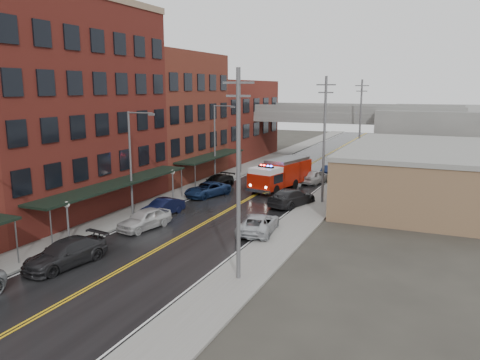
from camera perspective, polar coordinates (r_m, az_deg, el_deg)
The scene contains 30 objects.
road at distance 43.43m, azimuth -0.91°, elevation -3.38°, with size 11.00×160.00×0.02m, color black.
sidewalk_left at distance 46.82m, azimuth -9.08°, elevation -2.37°, with size 3.00×160.00×0.15m, color slate.
sidewalk_right at distance 41.03m, azimuth 8.43°, elevation -4.28°, with size 3.00×160.00×0.15m, color slate.
curb_left at distance 45.97m, azimuth -7.34°, elevation -2.57°, with size 0.30×160.00×0.15m, color gray.
curb_right at distance 41.47m, azimuth 6.23°, elevation -4.06°, with size 0.30×160.00×0.15m, color gray.
brick_building_b at distance 43.87m, azimuth -21.15°, elevation 7.92°, with size 9.00×20.00×18.00m, color #5D1F18.
brick_building_c at distance 57.73m, azimuth -8.73°, elevation 7.65°, with size 9.00×15.00×15.00m, color maroon.
brick_building_far at distance 73.20m, azimuth -1.33°, elevation 7.32°, with size 9.00×20.00×12.00m, color maroon.
tan_building at distance 49.00m, azimuth 21.52°, elevation 0.49°, with size 14.00×22.00×5.00m, color olive.
right_far_block at distance 78.55m, azimuth 23.98°, elevation 5.16°, with size 18.00×30.00×8.00m, color slate.
awning_1 at distance 40.75m, azimuth -14.72°, elevation -0.43°, with size 2.60×18.00×3.09m.
awning_2 at distance 55.32m, azimuth -3.48°, elevation 2.90°, with size 2.60×13.00×3.09m.
globe_lamp_1 at distance 35.08m, azimuth -20.32°, elevation -3.75°, with size 0.44×0.44×3.12m.
globe_lamp_2 at distance 45.88m, azimuth -8.22°, elevation 0.24°, with size 0.44×0.44×3.12m.
street_lamp_1 at distance 40.60m, azimuth -12.96°, elevation 2.76°, with size 2.64×0.22×9.00m.
street_lamp_2 at distance 54.19m, azimuth -2.86°, elevation 5.08°, with size 2.64×0.22×9.00m.
utility_pole_0 at distance 25.82m, azimuth -0.20°, elevation 0.86°, with size 1.80×0.24×12.00m.
utility_pole_1 at distance 44.68m, azimuth 10.23°, elevation 5.06°, with size 1.80×0.24×12.00m.
utility_pole_2 at distance 64.24m, azimuth 14.44°, elevation 6.70°, with size 1.80×0.24×12.00m.
overpass at distance 72.55m, azimuth 9.68°, elevation 7.12°, with size 40.00×10.00×7.50m.
fire_truck at distance 51.20m, azimuth 4.98°, elevation 0.82°, with size 5.05×9.30×3.25m.
parked_car_left_3 at distance 31.41m, azimuth -20.49°, elevation -8.35°, with size 2.27×5.58×1.62m, color black.
parked_car_left_4 at distance 37.58m, azimuth -11.57°, elevation -4.68°, with size 1.91×4.75×1.62m, color #BCBCBC.
parked_car_left_5 at distance 41.19m, azimuth -9.43°, elevation -3.31°, with size 1.54×4.42×1.46m, color black.
parked_car_left_6 at distance 47.90m, azimuth -4.00°, elevation -1.16°, with size 2.38×5.16×1.44m, color #13264A.
parked_car_left_7 at distance 51.35m, azimuth -2.85°, elevation -0.26°, with size 2.11×5.19×1.51m, color black.
parked_car_right_0 at distance 35.85m, azimuth 2.27°, elevation -5.33°, with size 2.48×5.38×1.50m, color #AEB1B7.
parked_car_right_1 at distance 44.16m, azimuth 6.32°, elevation -2.12°, with size 2.31×5.67×1.65m, color #232326.
parked_car_right_2 at distance 55.00m, azimuth 9.17°, elevation 0.44°, with size 1.94×4.81×1.64m, color #B6B6B6.
parked_car_right_3 at distance 59.13m, azimuth 11.07°, elevation 1.07°, with size 1.62×4.64×1.53m, color black.
Camera 1 is at (17.44, -8.25, 10.93)m, focal length 35.00 mm.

